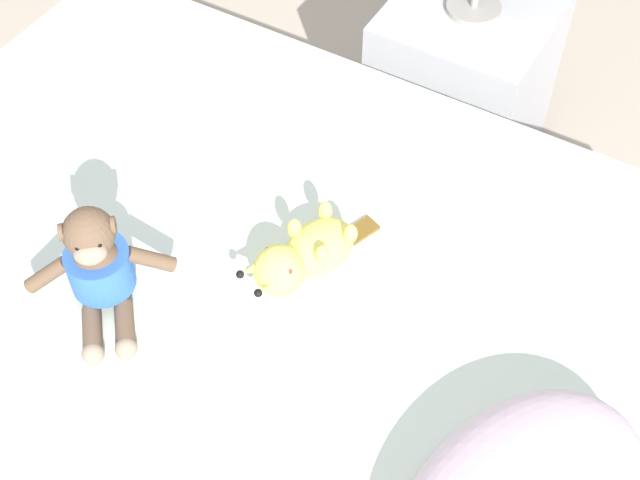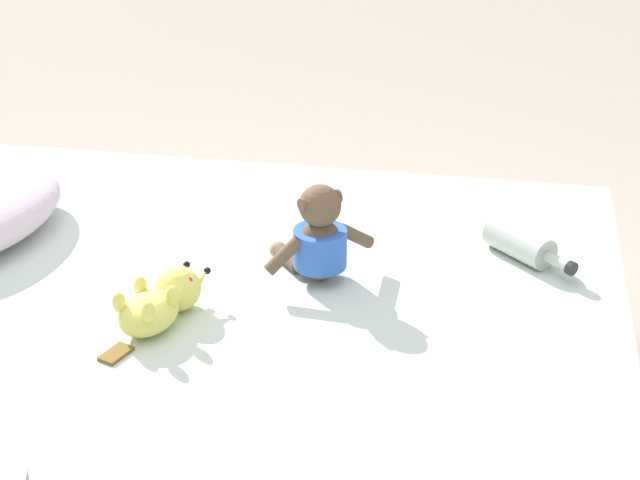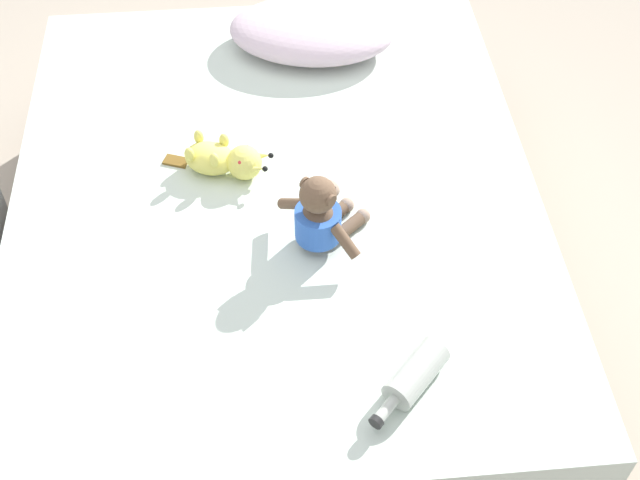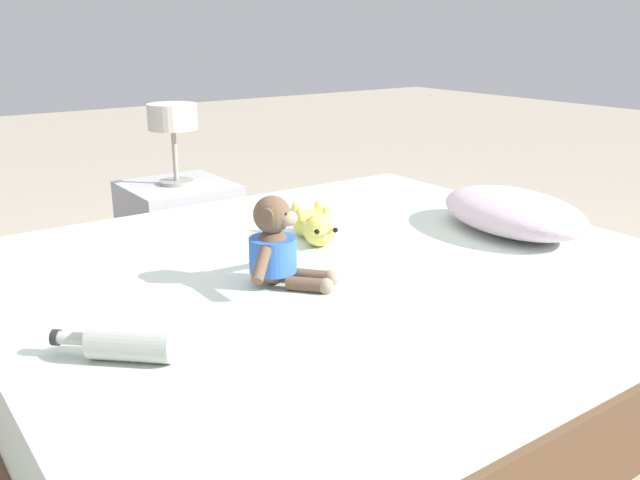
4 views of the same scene
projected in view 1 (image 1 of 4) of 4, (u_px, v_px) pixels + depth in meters
ground_plane at (249, 423)px, 2.12m from camera, size 16.00×16.00×0.00m
bed at (242, 370)px, 1.93m from camera, size 1.53×1.88×0.50m
plush_monkey at (99, 268)px, 1.66m from camera, size 0.26×0.26×0.24m
plush_yellow_creature at (303, 255)px, 1.74m from camera, size 0.32×0.18×0.10m
nightstand at (461, 86)px, 2.48m from camera, size 0.41×0.41×0.51m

